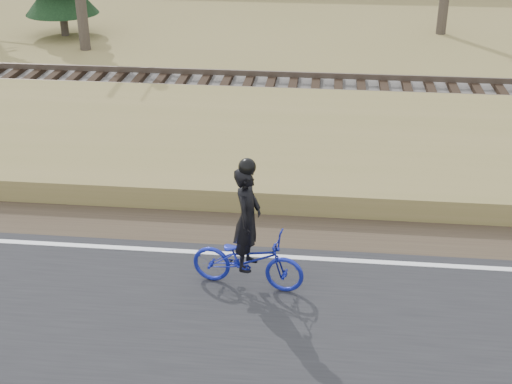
# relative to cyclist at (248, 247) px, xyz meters

# --- Properties ---
(ground) EXTENTS (120.00, 120.00, 0.00)m
(ground) POSITION_rel_cyclist_xyz_m (-2.84, 0.70, -0.74)
(ground) COLOR olive
(ground) RESTS_ON ground
(road) EXTENTS (120.00, 6.00, 0.06)m
(road) POSITION_rel_cyclist_xyz_m (-2.84, -1.80, -0.71)
(road) COLOR black
(road) RESTS_ON ground
(edge_line) EXTENTS (120.00, 0.12, 0.01)m
(edge_line) POSITION_rel_cyclist_xyz_m (-2.84, 0.90, -0.68)
(edge_line) COLOR silver
(edge_line) RESTS_ON road
(shoulder) EXTENTS (120.00, 1.60, 0.04)m
(shoulder) POSITION_rel_cyclist_xyz_m (-2.84, 1.90, -0.72)
(shoulder) COLOR #473A2B
(shoulder) RESTS_ON ground
(embankment) EXTENTS (120.00, 5.00, 0.44)m
(embankment) POSITION_rel_cyclist_xyz_m (-2.84, 4.90, -0.52)
(embankment) COLOR olive
(embankment) RESTS_ON ground
(ballast) EXTENTS (120.00, 3.00, 0.45)m
(ballast) POSITION_rel_cyclist_xyz_m (-2.84, 8.70, -0.52)
(ballast) COLOR slate
(ballast) RESTS_ON ground
(railroad) EXTENTS (120.00, 2.40, 0.29)m
(railroad) POSITION_rel_cyclist_xyz_m (-2.84, 8.70, -0.21)
(railroad) COLOR black
(railroad) RESTS_ON ballast
(cyclist) EXTENTS (1.84, 0.88, 2.15)m
(cyclist) POSITION_rel_cyclist_xyz_m (0.00, 0.00, 0.00)
(cyclist) COLOR navy
(cyclist) RESTS_ON road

